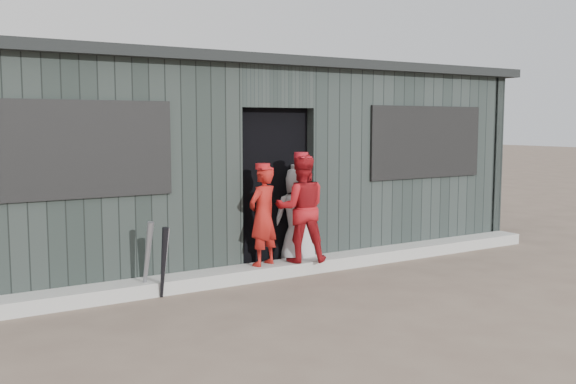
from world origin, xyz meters
TOP-DOWN VIEW (x-y plane):
  - ground at (0.00, 0.00)m, footprint 80.00×80.00m
  - curb at (0.00, 1.82)m, footprint 8.00×0.36m
  - bat_left at (-1.65, 1.59)m, footprint 0.09×0.23m
  - bat_mid at (-1.79, 1.70)m, footprint 0.12×0.25m
  - bat_right at (-1.66, 1.56)m, footprint 0.08×0.21m
  - player_red_left at (-0.33, 1.82)m, footprint 0.50×0.42m
  - player_red_right at (0.16, 1.76)m, footprint 0.77×0.70m
  - player_grey_back at (0.31, 2.08)m, footprint 0.69×0.53m
  - dugout at (-0.00, 3.50)m, footprint 8.30×3.30m

SIDE VIEW (x-z plane):
  - ground at x=0.00m, z-range 0.00..0.00m
  - curb at x=0.00m, z-range 0.00..0.15m
  - bat_left at x=-1.65m, z-range 0.00..0.76m
  - bat_right at x=-1.66m, z-range 0.00..0.76m
  - bat_mid at x=-1.79m, z-range 0.00..0.81m
  - player_grey_back at x=0.31m, z-range 0.00..1.27m
  - player_red_left at x=-0.33m, z-range 0.15..1.33m
  - player_red_right at x=0.16m, z-range 0.15..1.45m
  - dugout at x=0.00m, z-range -0.02..2.60m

